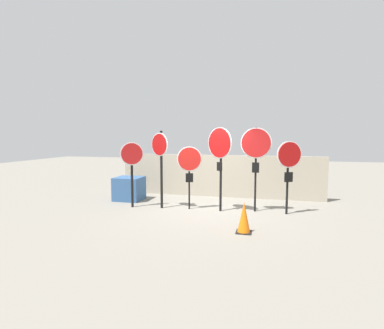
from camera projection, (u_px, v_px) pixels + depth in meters
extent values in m
plane|color=gray|center=(207.00, 210.00, 9.30)|extent=(40.00, 40.00, 0.00)
cube|color=#A89E89|center=(219.00, 176.00, 11.30)|extent=(7.65, 0.12, 1.58)
cylinder|color=black|center=(132.00, 175.00, 9.60)|extent=(0.08, 0.08, 2.09)
cylinder|color=white|center=(132.00, 154.00, 9.47)|extent=(0.64, 0.41, 0.73)
cylinder|color=red|center=(132.00, 154.00, 9.45)|extent=(0.58, 0.37, 0.67)
cylinder|color=black|center=(161.00, 170.00, 9.46)|extent=(0.08, 0.08, 2.46)
cylinder|color=white|center=(160.00, 144.00, 9.34)|extent=(0.65, 0.37, 0.73)
cylinder|color=#AD0F0F|center=(159.00, 144.00, 9.33)|extent=(0.60, 0.34, 0.67)
cylinder|color=black|center=(189.00, 179.00, 9.35)|extent=(0.05, 0.05, 1.93)
cylinder|color=white|center=(189.00, 159.00, 9.24)|extent=(0.73, 0.29, 0.77)
cylinder|color=red|center=(189.00, 159.00, 9.22)|extent=(0.67, 0.27, 0.71)
cube|color=black|center=(189.00, 178.00, 9.30)|extent=(0.23, 0.10, 0.28)
cylinder|color=black|center=(221.00, 173.00, 9.07)|extent=(0.07, 0.07, 2.36)
cylinder|color=white|center=(220.00, 143.00, 8.95)|extent=(0.79, 0.54, 0.93)
cylinder|color=#AD0F0F|center=(219.00, 143.00, 8.93)|extent=(0.74, 0.50, 0.87)
cube|color=black|center=(219.00, 167.00, 9.01)|extent=(0.18, 0.13, 0.27)
cylinder|color=black|center=(256.00, 170.00, 9.03)|extent=(0.06, 0.06, 2.56)
cylinder|color=white|center=(256.00, 143.00, 8.90)|extent=(0.91, 0.05, 0.91)
cylinder|color=red|center=(256.00, 143.00, 8.88)|extent=(0.85, 0.04, 0.85)
cube|color=black|center=(256.00, 168.00, 8.97)|extent=(0.21, 0.03, 0.31)
cylinder|color=black|center=(287.00, 179.00, 8.73)|extent=(0.07, 0.07, 2.10)
cylinder|color=white|center=(289.00, 154.00, 8.61)|extent=(0.70, 0.38, 0.77)
cylinder|color=#AD0F0F|center=(290.00, 154.00, 8.59)|extent=(0.65, 0.35, 0.71)
cube|color=black|center=(289.00, 177.00, 8.67)|extent=(0.24, 0.14, 0.29)
cube|color=black|center=(244.00, 232.00, 7.14)|extent=(0.36, 0.36, 0.02)
cone|color=orange|center=(244.00, 217.00, 7.11)|extent=(0.30, 0.30, 0.72)
cube|color=#335684|center=(129.00, 189.00, 10.73)|extent=(0.94, 0.88, 0.83)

